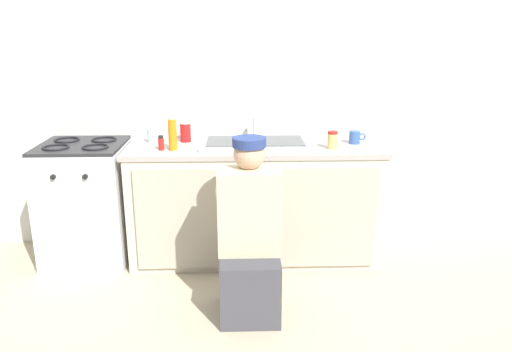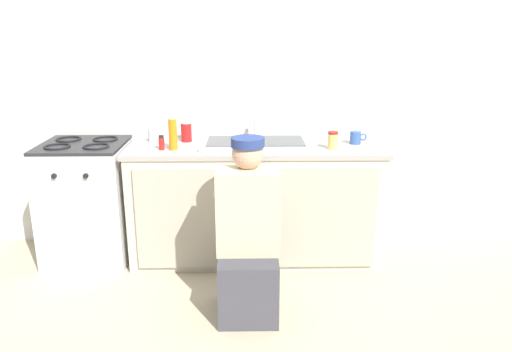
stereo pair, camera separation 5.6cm
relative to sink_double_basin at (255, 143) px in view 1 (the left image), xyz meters
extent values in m
plane|color=tan|center=(0.00, -0.30, -0.90)|extent=(12.00, 12.00, 0.00)
cube|color=silver|center=(0.00, 0.35, 0.35)|extent=(6.00, 0.10, 2.50)
cube|color=beige|center=(0.00, 0.00, -0.48)|extent=(1.85, 0.60, 0.84)
cube|color=#AFA694|center=(-0.44, -0.31, -0.48)|extent=(0.81, 0.02, 0.74)
cube|color=#AFA694|center=(0.44, -0.31, -0.48)|extent=(0.81, 0.02, 0.74)
cube|color=#9E9993|center=(0.00, 0.00, -0.04)|extent=(1.89, 0.62, 0.04)
cube|color=silver|center=(0.00, 0.00, 0.00)|extent=(0.80, 0.44, 0.03)
cube|color=#4C4F51|center=(-0.19, 0.00, 0.01)|extent=(0.33, 0.35, 0.01)
cube|color=#4C4F51|center=(0.19, 0.00, 0.01)|extent=(0.33, 0.35, 0.01)
cylinder|color=#B7BABF|center=(0.00, 0.19, 0.07)|extent=(0.02, 0.02, 0.18)
cylinder|color=#B7BABF|center=(0.00, 0.11, 0.16)|extent=(0.02, 0.16, 0.02)
cube|color=white|center=(-1.28, 0.00, -0.46)|extent=(0.62, 0.60, 0.88)
cube|color=#262628|center=(-1.28, 0.00, -0.01)|extent=(0.60, 0.59, 0.02)
torus|color=black|center=(-1.41, -0.12, 0.01)|extent=(0.19, 0.19, 0.02)
torus|color=black|center=(-1.14, -0.12, 0.01)|extent=(0.19, 0.19, 0.02)
torus|color=black|center=(-1.41, 0.12, 0.01)|extent=(0.19, 0.19, 0.02)
torus|color=black|center=(-1.14, 0.12, 0.01)|extent=(0.19, 0.19, 0.02)
cylinder|color=black|center=(-1.38, -0.31, -0.16)|extent=(0.04, 0.02, 0.04)
cylinder|color=black|center=(-1.17, -0.31, -0.16)|extent=(0.04, 0.02, 0.04)
cube|color=#3F3F47|center=(-0.06, -0.84, -0.70)|extent=(0.36, 0.40, 0.40)
cube|color=beige|center=(-0.06, -0.78, -0.24)|extent=(0.38, 0.22, 0.52)
sphere|color=tan|center=(-0.06, -0.74, 0.10)|extent=(0.19, 0.19, 0.19)
cylinder|color=navy|center=(-0.06, -0.74, 0.18)|extent=(0.20, 0.20, 0.06)
cube|color=navy|center=(-0.06, -0.66, 0.16)|extent=(0.13, 0.09, 0.02)
cylinder|color=beige|center=(-0.23, -0.58, -0.15)|extent=(0.08, 0.30, 0.08)
cylinder|color=beige|center=(0.11, -0.58, -0.15)|extent=(0.08, 0.30, 0.08)
cylinder|color=red|center=(-0.67, -0.12, 0.02)|extent=(0.04, 0.04, 0.08)
cylinder|color=black|center=(-0.67, -0.12, 0.08)|extent=(0.04, 0.04, 0.02)
cylinder|color=#ADC6CC|center=(-0.78, 0.14, 0.03)|extent=(0.06, 0.06, 0.10)
cylinder|color=orange|center=(-0.59, -0.12, 0.09)|extent=(0.06, 0.06, 0.22)
cylinder|color=white|center=(-0.59, -0.12, 0.22)|extent=(0.03, 0.03, 0.03)
cylinder|color=#DBB760|center=(0.55, -0.13, 0.04)|extent=(0.07, 0.07, 0.11)
cylinder|color=#B21E19|center=(0.55, -0.13, 0.10)|extent=(0.07, 0.07, 0.02)
cylinder|color=#335699|center=(0.75, 0.04, 0.03)|extent=(0.08, 0.08, 0.09)
torus|color=#335699|center=(0.80, 0.04, 0.03)|extent=(0.06, 0.01, 0.06)
cylinder|color=red|center=(-0.52, 0.14, 0.05)|extent=(0.08, 0.08, 0.14)
cylinder|color=white|center=(-0.52, 0.14, 0.13)|extent=(0.08, 0.08, 0.01)
camera|label=1|loc=(-0.11, -3.59, 0.83)|focal=35.00mm
camera|label=2|loc=(-0.06, -3.59, 0.83)|focal=35.00mm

